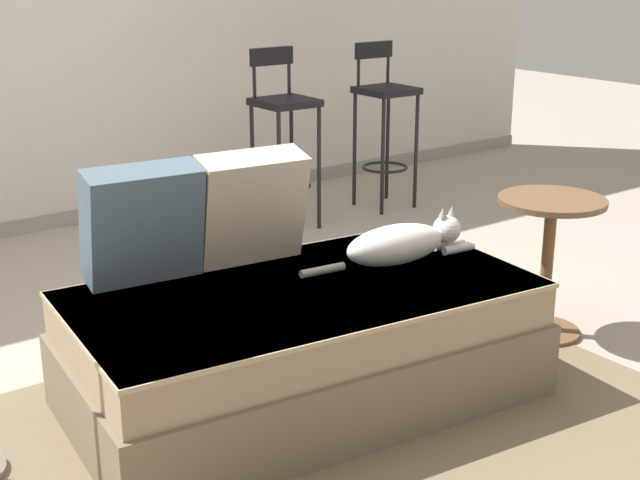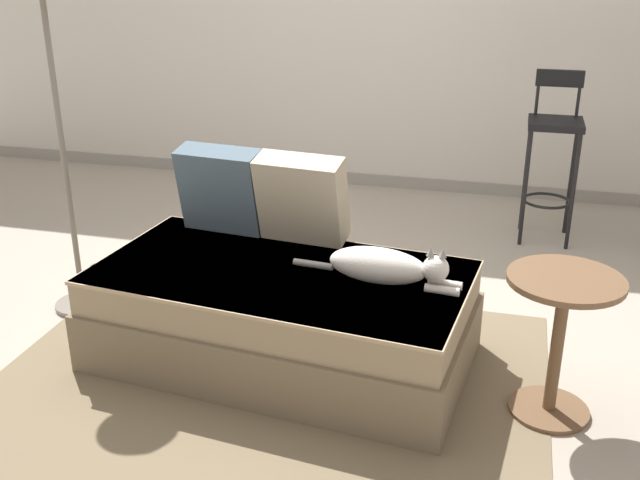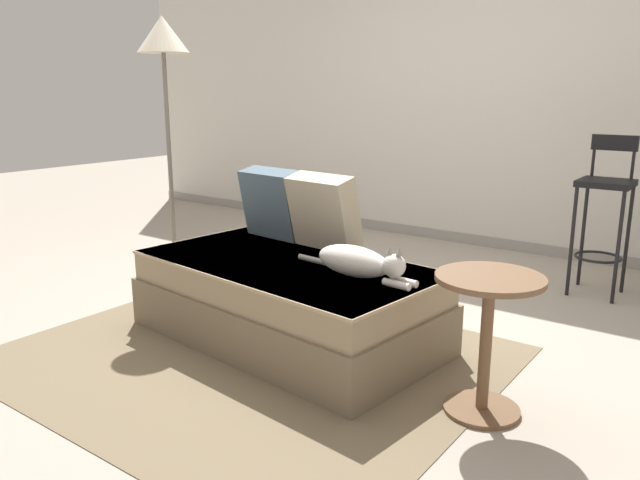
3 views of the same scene
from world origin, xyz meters
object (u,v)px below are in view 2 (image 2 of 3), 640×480
throw_pillow_middle (301,199)px  bar_stool_near_window (553,145)px  couch (282,314)px  throw_pillow_corner (222,189)px  cat (385,266)px  floor_lamp (43,6)px  side_table (560,327)px

throw_pillow_middle → bar_stool_near_window: size_ratio=0.42×
couch → throw_pillow_middle: size_ratio=4.01×
couch → throw_pillow_corner: (-0.41, 0.39, 0.43)m
cat → bar_stool_near_window: bar_stool_near_window is taller
couch → bar_stool_near_window: bearing=57.4°
cat → bar_stool_near_window: size_ratio=0.71×
throw_pillow_corner → floor_lamp: bearing=-167.8°
throw_pillow_middle → side_table: size_ratio=0.72×
cat → bar_stool_near_window: 1.96m
couch → cat: size_ratio=2.33×
couch → side_table: bearing=-6.2°
throw_pillow_corner → floor_lamp: floor_lamp is taller
couch → floor_lamp: 1.73m
bar_stool_near_window → floor_lamp: 2.95m
throw_pillow_corner → throw_pillow_middle: (0.41, -0.04, 0.00)m
side_table → bar_stool_near_window: bearing=90.0°
bar_stool_near_window → throw_pillow_middle: bearing=-128.3°
throw_pillow_middle → couch: bearing=-89.3°
floor_lamp → bar_stool_near_window: bearing=34.5°
bar_stool_near_window → side_table: (-0.00, -1.95, -0.21)m
couch → side_table: 1.18m
cat → side_table: cat is taller
side_table → floor_lamp: (-2.32, 0.35, 1.10)m
throw_pillow_corner → bar_stool_near_window: size_ratio=0.41×
throw_pillow_corner → cat: 0.96m
throw_pillow_middle → cat: size_ratio=0.58×
throw_pillow_corner → cat: (0.87, -0.39, -0.14)m
cat → bar_stool_near_window: (0.71, 1.82, 0.09)m
bar_stool_near_window → cat: bearing=-111.2°
couch → side_table: side_table is taller
throw_pillow_corner → cat: throw_pillow_corner is taller
floor_lamp → throw_pillow_middle: bearing=5.7°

